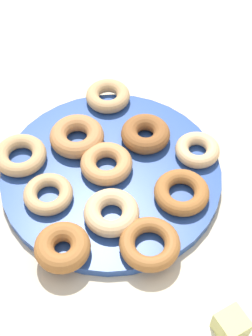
{
  "coord_description": "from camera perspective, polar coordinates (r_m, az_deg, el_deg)",
  "views": [
    {
      "loc": [
        0.41,
        0.31,
        0.68
      ],
      "look_at": [
        0.0,
        0.03,
        0.05
      ],
      "focal_mm": 54.09,
      "sensor_mm": 36.0,
      "label": 1
    }
  ],
  "objects": [
    {
      "name": "donut_1",
      "position": [
        0.83,
        -2.33,
        0.36
      ],
      "size": [
        0.1,
        0.1,
        0.03
      ],
      "primitive_type": "torus",
      "rotation": [
        0.0,
        0.0,
        6.15
      ],
      "color": "tan",
      "rests_on": "donut_plate"
    },
    {
      "name": "ground_plane",
      "position": [
        0.85,
        -1.67,
        -1.04
      ],
      "size": [
        2.4,
        2.4,
        0.0
      ],
      "primitive_type": "plane",
      "color": "beige"
    },
    {
      "name": "donut_plate",
      "position": [
        0.84,
        -1.68,
        -0.7
      ],
      "size": [
        0.37,
        0.37,
        0.02
      ],
      "primitive_type": "cylinder",
      "color": "#284C9E",
      "rests_on": "ground_plane"
    },
    {
      "name": "donut_6",
      "position": [
        0.86,
        8.05,
        2.03
      ],
      "size": [
        0.09,
        0.09,
        0.02
      ],
      "primitive_type": "torus",
      "rotation": [
        0.0,
        0.0,
        2.93
      ],
      "color": "#EABC84",
      "rests_on": "donut_plate"
    },
    {
      "name": "donut_3",
      "position": [
        0.87,
        2.21,
        3.87
      ],
      "size": [
        0.12,
        0.12,
        0.03
      ],
      "primitive_type": "torus",
      "rotation": [
        0.0,
        0.0,
        2.48
      ],
      "color": "#995B2D",
      "rests_on": "donut_plate"
    },
    {
      "name": "melon_chunk_left",
      "position": [
        0.68,
        11.76,
        -16.98
      ],
      "size": [
        0.05,
        0.05,
        0.04
      ],
      "primitive_type": "cube",
      "rotation": [
        0.0,
        0.0,
        -0.46
      ],
      "color": "#DBD67A",
      "rests_on": "fruit_bowl"
    },
    {
      "name": "donut_8",
      "position": [
        0.75,
        -7.17,
        -8.85
      ],
      "size": [
        0.1,
        0.1,
        0.03
      ],
      "primitive_type": "torus",
      "rotation": [
        0.0,
        0.0,
        1.86
      ],
      "color": "#AD6B33",
      "rests_on": "donut_plate"
    },
    {
      "name": "donut_5",
      "position": [
        0.77,
        -1.65,
        -5.04
      ],
      "size": [
        0.1,
        0.1,
        0.03
      ],
      "primitive_type": "torus",
      "rotation": [
        0.0,
        0.0,
        4.85
      ],
      "color": "#EABC84",
      "rests_on": "donut_plate"
    },
    {
      "name": "donut_0",
      "position": [
        0.8,
        6.28,
        -2.74
      ],
      "size": [
        0.1,
        0.1,
        0.02
      ],
      "primitive_type": "torus",
      "rotation": [
        0.0,
        0.0,
        4.93
      ],
      "color": "#AD6B33",
      "rests_on": "donut_plate"
    },
    {
      "name": "donut_2",
      "position": [
        0.94,
        -2.05,
        8.09
      ],
      "size": [
        0.1,
        0.1,
        0.02
      ],
      "primitive_type": "torus",
      "rotation": [
        0.0,
        0.0,
        2.79
      ],
      "color": "tan",
      "rests_on": "donut_plate"
    },
    {
      "name": "donut_4",
      "position": [
        0.8,
        -8.76,
        -2.93
      ],
      "size": [
        0.09,
        0.09,
        0.02
      ],
      "primitive_type": "torus",
      "rotation": [
        0.0,
        0.0,
        2.91
      ],
      "color": "tan",
      "rests_on": "donut_plate"
    },
    {
      "name": "donut_7",
      "position": [
        0.87,
        -5.55,
        3.57
      ],
      "size": [
        0.09,
        0.09,
        0.03
      ],
      "primitive_type": "torus",
      "rotation": [
        0.0,
        0.0,
        1.59
      ],
      "color": "#C6844C",
      "rests_on": "donut_plate"
    },
    {
      "name": "donut_9",
      "position": [
        0.86,
        -11.81,
        1.41
      ],
      "size": [
        0.11,
        0.11,
        0.02
      ],
      "primitive_type": "torus",
      "rotation": [
        0.0,
        0.0,
        3.5
      ],
      "color": "tan",
      "rests_on": "donut_plate"
    },
    {
      "name": "donut_10",
      "position": [
        0.75,
        2.69,
        -8.55
      ],
      "size": [
        0.11,
        0.11,
        0.02
      ],
      "primitive_type": "torus",
      "rotation": [
        0.0,
        0.0,
        4.96
      ],
      "color": "#AD6B33",
      "rests_on": "donut_plate"
    }
  ]
}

